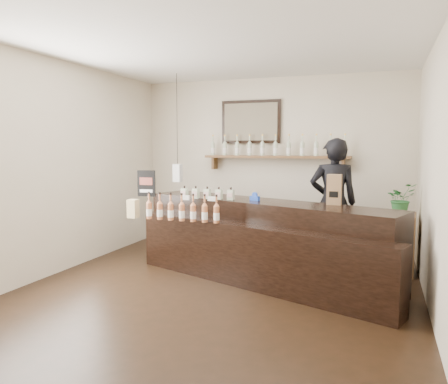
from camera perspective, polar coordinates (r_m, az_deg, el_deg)
name	(u,v)px	position (r m, az deg, el deg)	size (l,w,h in m)	color
ground	(219,289)	(5.25, -0.70, -12.59)	(5.00, 5.00, 0.00)	black
room_shell	(218,144)	(4.98, -0.73, 6.34)	(5.00, 5.00, 5.00)	beige
back_wall_decor	(261,141)	(7.28, 4.79, 6.64)	(2.66, 0.96, 1.69)	brown
counter	(260,243)	(5.55, 4.71, -6.65)	(3.51, 2.08, 1.14)	black
promo_sign	(146,183)	(6.12, -10.10, 1.11)	(0.26, 0.05, 0.36)	black
paper_bag	(334,190)	(5.34, 14.21, 0.31)	(0.17, 0.13, 0.36)	#8C6443
tape_dispenser	(255,197)	(5.59, 4.04, -0.70)	(0.14, 0.09, 0.11)	#193FB3
side_cabinet	(399,243)	(6.27, 21.87, -6.21)	(0.43, 0.57, 0.79)	brown
potted_plant	(401,199)	(6.18, 22.09, -0.80)	(0.36, 0.32, 0.40)	#2B6D34
shopkeeper	(333,194)	(6.27, 14.08, -0.26)	(0.74, 0.48, 2.02)	black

